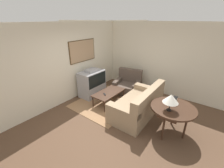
{
  "coord_description": "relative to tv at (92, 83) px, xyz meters",
  "views": [
    {
      "loc": [
        -2.92,
        -2.12,
        2.79
      ],
      "look_at": [
        0.73,
        0.69,
        0.75
      ],
      "focal_mm": 24.0,
      "sensor_mm": 36.0,
      "label": 1
    }
  ],
  "objects": [
    {
      "name": "ground_plane",
      "position": [
        -0.77,
        -1.68,
        -0.5
      ],
      "size": [
        12.0,
        12.0,
        0.0
      ],
      "primitive_type": "plane",
      "color": "brown"
    },
    {
      "name": "wall_back",
      "position": [
        -0.76,
        0.45,
        0.85
      ],
      "size": [
        12.0,
        0.1,
        2.7
      ],
      "color": "beige",
      "rests_on": "ground_plane"
    },
    {
      "name": "wall_right",
      "position": [
        1.86,
        -1.68,
        0.85
      ],
      "size": [
        0.06,
        12.0,
        2.7
      ],
      "color": "beige",
      "rests_on": "ground_plane"
    },
    {
      "name": "area_rug",
      "position": [
        -0.08,
        -0.8,
        -0.5
      ],
      "size": [
        2.23,
        1.89,
        0.01
      ],
      "color": "#99704C",
      "rests_on": "ground_plane"
    },
    {
      "name": "tv",
      "position": [
        0.0,
        0.0,
        0.0
      ],
      "size": [
        0.97,
        0.6,
        1.07
      ],
      "color": "#9E9EA3",
      "rests_on": "ground_plane"
    },
    {
      "name": "couch",
      "position": [
        -0.07,
        -2.04,
        -0.17
      ],
      "size": [
        1.91,
        1.03,
        0.96
      ],
      "rotation": [
        0.0,
        0.0,
        3.16
      ],
      "color": "#9E8466",
      "rests_on": "ground_plane"
    },
    {
      "name": "armchair",
      "position": [
        1.06,
        -0.95,
        -0.22
      ],
      "size": [
        1.03,
        1.12,
        0.91
      ],
      "rotation": [
        0.0,
        0.0,
        -1.35
      ],
      "color": "brown",
      "rests_on": "ground_plane"
    },
    {
      "name": "coffee_table",
      "position": [
        -0.07,
        -0.88,
        -0.12
      ],
      "size": [
        1.18,
        0.62,
        0.43
      ],
      "color": "#3D2619",
      "rests_on": "ground_plane"
    },
    {
      "name": "console_table",
      "position": [
        -0.28,
        -3.09,
        0.21
      ],
      "size": [
        1.09,
        1.09,
        0.78
      ],
      "color": "#3D2619",
      "rests_on": "ground_plane"
    },
    {
      "name": "table_lamp",
      "position": [
        -0.49,
        -3.05,
        0.59
      ],
      "size": [
        0.36,
        0.36,
        0.42
      ],
      "color": "black",
      "rests_on": "console_table"
    },
    {
      "name": "mantel_clock",
      "position": [
        -0.06,
        -3.05,
        0.36
      ],
      "size": [
        0.14,
        0.1,
        0.17
      ],
      "color": "black",
      "rests_on": "console_table"
    },
    {
      "name": "remote",
      "position": [
        -0.3,
        -0.87,
        -0.07
      ],
      "size": [
        0.12,
        0.16,
        0.02
      ],
      "color": "black",
      "rests_on": "coffee_table"
    }
  ]
}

